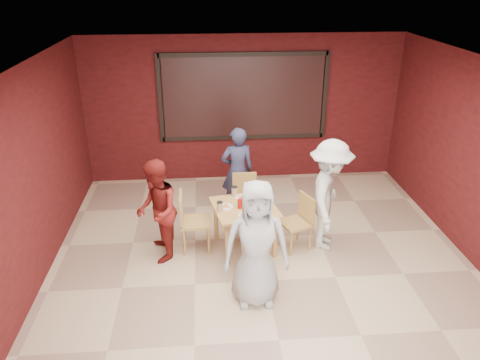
{
  "coord_description": "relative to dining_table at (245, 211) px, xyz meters",
  "views": [
    {
      "loc": [
        -0.78,
        -5.16,
        3.87
      ],
      "look_at": [
        -0.28,
        0.85,
        1.12
      ],
      "focal_mm": 35.0,
      "sensor_mm": 36.0,
      "label": 1
    }
  ],
  "objects": [
    {
      "name": "chair_right",
      "position": [
        0.82,
        -0.04,
        -0.14
      ],
      "size": [
        0.53,
        0.53,
        0.84
      ],
      "color": "#B68E46",
      "rests_on": "floor"
    },
    {
      "name": "diner_left",
      "position": [
        -1.25,
        -0.14,
        0.13
      ],
      "size": [
        0.66,
        0.8,
        1.5
      ],
      "primitive_type": "imported",
      "rotation": [
        0.0,
        0.0,
        -1.44
      ],
      "color": "maroon",
      "rests_on": "floor"
    },
    {
      "name": "floor",
      "position": [
        0.22,
        -0.85,
        -0.62
      ],
      "size": [
        7.0,
        7.0,
        0.0
      ],
      "primitive_type": "plane",
      "color": "#C9AF8C",
      "rests_on": "ground"
    },
    {
      "name": "chair_front",
      "position": [
        0.09,
        -0.73,
        -0.16
      ],
      "size": [
        0.43,
        0.43,
        0.82
      ],
      "color": "#B68E46",
      "rests_on": "floor"
    },
    {
      "name": "chair_left",
      "position": [
        -0.8,
        0.04,
        -0.1
      ],
      "size": [
        0.45,
        0.45,
        0.91
      ],
      "color": "#B68E46",
      "rests_on": "floor"
    },
    {
      "name": "diner_front",
      "position": [
        0.03,
        -1.22,
        0.21
      ],
      "size": [
        0.81,
        0.53,
        1.65
      ],
      "primitive_type": "imported",
      "rotation": [
        0.0,
        0.0,
        -0.01
      ],
      "color": "#ABABAB",
      "rests_on": "floor"
    },
    {
      "name": "diner_right",
      "position": [
        1.24,
        -0.03,
        0.22
      ],
      "size": [
        0.95,
        1.23,
        1.69
      ],
      "primitive_type": "imported",
      "rotation": [
        0.0,
        0.0,
        1.24
      ],
      "color": "silver",
      "rests_on": "floor"
    },
    {
      "name": "chair_back",
      "position": [
        0.08,
        0.85,
        -0.16
      ],
      "size": [
        0.4,
        0.4,
        0.82
      ],
      "color": "#B68E46",
      "rests_on": "floor"
    },
    {
      "name": "window_blinds",
      "position": [
        0.22,
        2.6,
        1.03
      ],
      "size": [
        3.0,
        0.02,
        1.5
      ],
      "primitive_type": "cube",
      "color": "black"
    },
    {
      "name": "diner_back",
      "position": [
        -0.02,
        1.16,
        0.14
      ],
      "size": [
        0.6,
        0.44,
        1.53
      ],
      "primitive_type": "imported",
      "rotation": [
        0.0,
        0.0,
        3.28
      ],
      "color": "#2D3150",
      "rests_on": "floor"
    },
    {
      "name": "dining_table",
      "position": [
        0.0,
        0.0,
        0.0
      ],
      "size": [
        1.03,
        1.03,
        0.85
      ],
      "color": "#B19248",
      "rests_on": "floor"
    }
  ]
}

